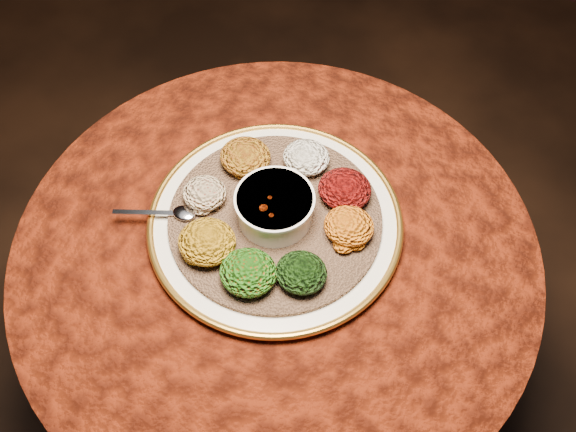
% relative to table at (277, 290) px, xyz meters
% --- Properties ---
extents(table, '(0.96, 0.96, 0.73)m').
position_rel_table_xyz_m(table, '(0.00, 0.00, 0.00)').
color(table, black).
rests_on(table, ground).
extents(platter, '(0.59, 0.59, 0.02)m').
position_rel_table_xyz_m(platter, '(-0.02, 0.04, 0.19)').
color(platter, silver).
rests_on(platter, table).
extents(injera, '(0.40, 0.40, 0.01)m').
position_rel_table_xyz_m(injera, '(-0.02, 0.04, 0.20)').
color(injera, '#8A6345').
rests_on(injera, platter).
extents(stew_bowl, '(0.14, 0.14, 0.06)m').
position_rel_table_xyz_m(stew_bowl, '(-0.02, 0.04, 0.24)').
color(stew_bowl, white).
rests_on(stew_bowl, injera).
extents(spoon, '(0.15, 0.07, 0.01)m').
position_rel_table_xyz_m(spoon, '(-0.18, -0.03, 0.21)').
color(spoon, silver).
rests_on(spoon, injera).
extents(portion_ayib, '(0.09, 0.09, 0.04)m').
position_rel_table_xyz_m(portion_ayib, '(-0.01, 0.17, 0.23)').
color(portion_ayib, white).
rests_on(portion_ayib, injera).
extents(portion_kitfo, '(0.10, 0.09, 0.05)m').
position_rel_table_xyz_m(portion_kitfo, '(0.08, 0.13, 0.23)').
color(portion_kitfo, black).
rests_on(portion_kitfo, injera).
extents(portion_tikil, '(0.09, 0.09, 0.04)m').
position_rel_table_xyz_m(portion_tikil, '(0.12, 0.06, 0.23)').
color(portion_tikil, '#B37A0E').
rests_on(portion_tikil, injera).
extents(portion_gomen, '(0.09, 0.08, 0.04)m').
position_rel_table_xyz_m(portion_gomen, '(0.08, -0.06, 0.23)').
color(portion_gomen, black).
rests_on(portion_gomen, injera).
extents(portion_mixveg, '(0.10, 0.09, 0.05)m').
position_rel_table_xyz_m(portion_mixveg, '(-0.01, -0.10, 0.23)').
color(portion_mixveg, '#942309').
rests_on(portion_mixveg, injera).
extents(portion_kik, '(0.10, 0.10, 0.05)m').
position_rel_table_xyz_m(portion_kik, '(-0.10, -0.07, 0.23)').
color(portion_kik, '#AD760F').
rests_on(portion_kik, injera).
extents(portion_timatim, '(0.08, 0.08, 0.04)m').
position_rel_table_xyz_m(portion_timatim, '(-0.15, 0.02, 0.23)').
color(portion_timatim, maroon).
rests_on(portion_timatim, injera).
extents(portion_shiro, '(0.10, 0.09, 0.05)m').
position_rel_table_xyz_m(portion_shiro, '(-0.12, 0.13, 0.23)').
color(portion_shiro, '#8F5F11').
rests_on(portion_shiro, injera).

